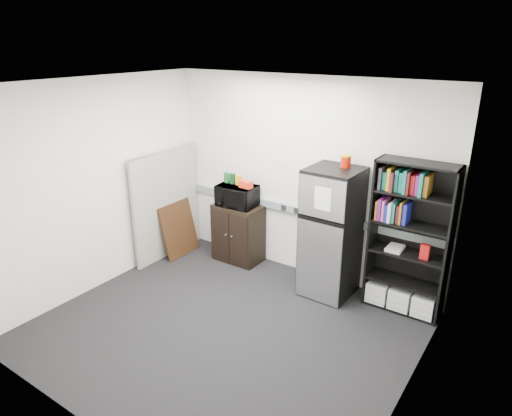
{
  "coord_description": "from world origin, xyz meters",
  "views": [
    {
      "loc": [
        2.78,
        -3.43,
        3.12
      ],
      "look_at": [
        -0.18,
        0.9,
        1.16
      ],
      "focal_mm": 32.0,
      "sensor_mm": 36.0,
      "label": 1
    }
  ],
  "objects_px": {
    "bookshelf": "(409,240)",
    "cabinet": "(238,233)",
    "refrigerator": "(331,233)",
    "microwave": "(237,196)",
    "cubicle_partition": "(167,204)"
  },
  "relations": [
    {
      "from": "bookshelf",
      "to": "microwave",
      "type": "relative_size",
      "value": 3.36
    },
    {
      "from": "refrigerator",
      "to": "bookshelf",
      "type": "bearing_deg",
      "value": 9.97
    },
    {
      "from": "cabinet",
      "to": "microwave",
      "type": "xyz_separation_m",
      "value": [
        0.0,
        -0.02,
        0.58
      ]
    },
    {
      "from": "bookshelf",
      "to": "microwave",
      "type": "height_order",
      "value": "bookshelf"
    },
    {
      "from": "cubicle_partition",
      "to": "refrigerator",
      "type": "distance_m",
      "value": 2.53
    },
    {
      "from": "bookshelf",
      "to": "cabinet",
      "type": "relative_size",
      "value": 2.15
    },
    {
      "from": "bookshelf",
      "to": "refrigerator",
      "type": "height_order",
      "value": "bookshelf"
    },
    {
      "from": "bookshelf",
      "to": "microwave",
      "type": "distance_m",
      "value": 2.44
    },
    {
      "from": "microwave",
      "to": "cubicle_partition",
      "type": "bearing_deg",
      "value": -162.51
    },
    {
      "from": "bookshelf",
      "to": "cubicle_partition",
      "type": "distance_m",
      "value": 3.46
    },
    {
      "from": "cubicle_partition",
      "to": "refrigerator",
      "type": "xyz_separation_m",
      "value": [
        2.5,
        0.34,
        0.02
      ]
    },
    {
      "from": "bookshelf",
      "to": "cubicle_partition",
      "type": "bearing_deg",
      "value": -171.94
    },
    {
      "from": "refrigerator",
      "to": "cubicle_partition",
      "type": "bearing_deg",
      "value": -171.14
    },
    {
      "from": "bookshelf",
      "to": "microwave",
      "type": "xyz_separation_m",
      "value": [
        -2.43,
        -0.08,
        0.1
      ]
    },
    {
      "from": "bookshelf",
      "to": "refrigerator",
      "type": "xyz_separation_m",
      "value": [
        -0.93,
        -0.14,
        -0.08
      ]
    }
  ]
}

